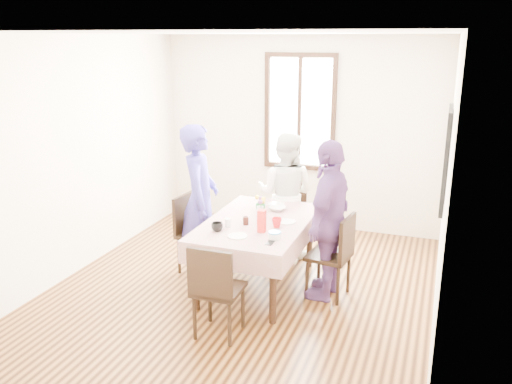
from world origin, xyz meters
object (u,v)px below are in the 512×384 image
(dining_table, at_px, (258,254))
(chair_right, at_px, (329,255))
(chair_far, at_px, (285,218))
(person_far, at_px, (285,194))
(person_left, at_px, (199,200))
(chair_left, at_px, (199,234))
(chair_near, at_px, (219,289))
(person_right, at_px, (328,220))

(dining_table, height_order, chair_right, chair_right)
(dining_table, bearing_deg, chair_right, 3.50)
(chair_far, height_order, person_far, person_far)
(chair_right, height_order, person_left, person_left)
(chair_left, distance_m, person_left, 0.42)
(chair_far, height_order, chair_near, same)
(chair_far, xyz_separation_m, person_left, (-0.76, -0.91, 0.42))
(chair_left, distance_m, chair_near, 1.43)
(chair_far, xyz_separation_m, person_right, (0.76, -1.00, 0.39))
(person_right, bearing_deg, chair_left, -86.92)
(chair_far, xyz_separation_m, chair_near, (0.00, -2.10, 0.00))
(chair_left, height_order, chair_right, same)
(chair_far, xyz_separation_m, person_far, (-0.00, -0.02, 0.32))
(chair_left, relative_size, chair_far, 1.00)
(chair_left, bearing_deg, person_right, 93.22)
(chair_far, bearing_deg, dining_table, 93.01)
(chair_right, xyz_separation_m, person_far, (-0.78, 0.98, 0.32))
(dining_table, bearing_deg, person_right, 3.60)
(dining_table, relative_size, person_far, 0.98)
(chair_left, height_order, person_left, person_left)
(person_left, bearing_deg, chair_left, 71.90)
(person_right, bearing_deg, chair_right, 96.63)
(dining_table, distance_m, chair_left, 0.80)
(person_left, distance_m, person_right, 1.52)
(person_far, height_order, person_right, person_right)
(chair_near, bearing_deg, person_right, 54.41)
(chair_left, xyz_separation_m, chair_far, (0.78, 0.91, 0.00))
(chair_far, bearing_deg, person_right, 130.16)
(chair_right, height_order, chair_near, same)
(chair_left, bearing_deg, dining_table, 86.37)
(chair_left, height_order, person_right, person_right)
(chair_left, distance_m, person_far, 1.22)
(chair_near, xyz_separation_m, person_left, (-0.76, 1.19, 0.42))
(chair_left, height_order, chair_near, same)
(chair_right, bearing_deg, person_right, 97.80)
(chair_right, distance_m, person_left, 1.60)
(person_far, distance_m, person_right, 1.24)
(chair_far, relative_size, person_left, 0.52)
(chair_left, xyz_separation_m, chair_near, (0.78, -1.19, 0.00))
(chair_right, bearing_deg, chair_near, 152.40)
(chair_right, xyz_separation_m, person_left, (-1.54, 0.10, 0.42))
(dining_table, distance_m, chair_right, 0.79)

